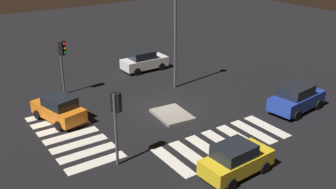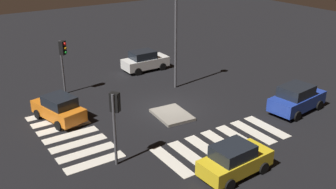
# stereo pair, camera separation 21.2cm
# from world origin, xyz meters

# --- Properties ---
(ground_plane) EXTENTS (80.00, 80.00, 0.00)m
(ground_plane) POSITION_xyz_m (0.00, 0.00, 0.00)
(ground_plane) COLOR black
(traffic_island) EXTENTS (2.77, 2.17, 0.18)m
(traffic_island) POSITION_xyz_m (1.11, -0.43, 0.09)
(traffic_island) COLOR gray
(traffic_island) RESTS_ON ground
(car_yellow) EXTENTS (1.91, 3.80, 1.62)m
(car_yellow) POSITION_xyz_m (8.09, -1.55, 0.80)
(car_yellow) COLOR gold
(car_yellow) RESTS_ON ground
(car_blue) EXTENTS (2.31, 4.28, 1.80)m
(car_blue) POSITION_xyz_m (4.92, 6.72, 0.88)
(car_blue) COLOR #1E389E
(car_blue) RESTS_ON ground
(car_white) EXTENTS (1.85, 3.91, 1.70)m
(car_white) POSITION_xyz_m (-7.59, 2.68, 0.83)
(car_white) COLOR silver
(car_white) RESTS_ON ground
(car_orange) EXTENTS (4.01, 2.47, 1.65)m
(car_orange) POSITION_xyz_m (-2.24, -6.57, 0.81)
(car_orange) COLOR orange
(car_orange) RESTS_ON ground
(traffic_light_east) EXTENTS (0.54, 0.53, 3.81)m
(traffic_light_east) POSITION_xyz_m (4.09, -5.74, 2.89)
(traffic_light_east) COLOR #47474C
(traffic_light_east) RESTS_ON ground
(traffic_light_south) EXTENTS (0.53, 0.54, 3.91)m
(traffic_light_south) POSITION_xyz_m (-6.18, -4.68, 2.96)
(traffic_light_south) COLOR #47474C
(traffic_light_south) RESTS_ON ground
(street_lamp) EXTENTS (0.56, 0.56, 7.63)m
(street_lamp) POSITION_xyz_m (-2.89, 2.57, 5.21)
(street_lamp) COLOR #47474C
(street_lamp) RESTS_ON ground
(crosswalk_near) EXTENTS (7.60, 3.20, 0.02)m
(crosswalk_near) POSITION_xyz_m (0.00, -6.71, 0.01)
(crosswalk_near) COLOR silver
(crosswalk_near) RESTS_ON ground
(crosswalk_side) EXTENTS (3.20, 7.60, 0.02)m
(crosswalk_side) POSITION_xyz_m (5.52, 0.00, 0.01)
(crosswalk_side) COLOR silver
(crosswalk_side) RESTS_ON ground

